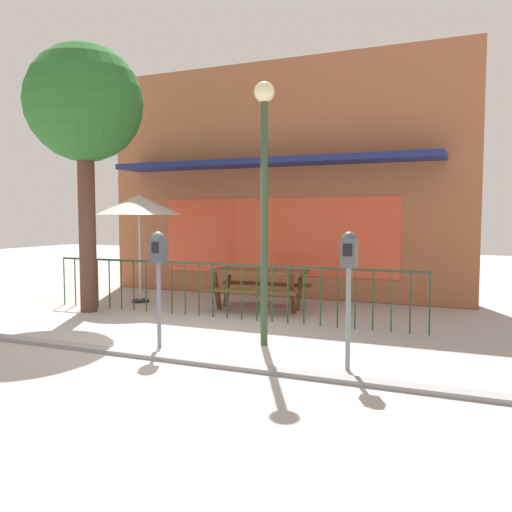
{
  "coord_description": "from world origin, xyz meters",
  "views": [
    {
      "loc": [
        4.23,
        -6.46,
        1.79
      ],
      "look_at": [
        0.52,
        2.2,
        1.08
      ],
      "focal_mm": 37.14,
      "sensor_mm": 36.0,
      "label": 1
    }
  ],
  "objects_px": {
    "picnic_table_left": "(258,278)",
    "parking_meter_near": "(158,258)",
    "parking_meter_far": "(349,264)",
    "street_lamp": "(264,173)",
    "patio_umbrella": "(139,205)",
    "street_tree": "(84,107)"
  },
  "relations": [
    {
      "from": "patio_umbrella",
      "to": "street_tree",
      "type": "xyz_separation_m",
      "value": [
        -0.24,
        -1.29,
        1.78
      ]
    },
    {
      "from": "parking_meter_near",
      "to": "street_tree",
      "type": "distance_m",
      "value": 4.2
    },
    {
      "from": "picnic_table_left",
      "to": "parking_meter_near",
      "type": "relative_size",
      "value": 1.21
    },
    {
      "from": "parking_meter_near",
      "to": "parking_meter_far",
      "type": "bearing_deg",
      "value": -0.35
    },
    {
      "from": "street_lamp",
      "to": "parking_meter_near",
      "type": "bearing_deg",
      "value": -150.16
    },
    {
      "from": "street_lamp",
      "to": "picnic_table_left",
      "type": "bearing_deg",
      "value": 114.54
    },
    {
      "from": "picnic_table_left",
      "to": "patio_umbrella",
      "type": "height_order",
      "value": "patio_umbrella"
    },
    {
      "from": "parking_meter_far",
      "to": "street_lamp",
      "type": "xyz_separation_m",
      "value": [
        -1.36,
        0.73,
        1.13
      ]
    },
    {
      "from": "parking_meter_near",
      "to": "street_tree",
      "type": "height_order",
      "value": "street_tree"
    },
    {
      "from": "parking_meter_near",
      "to": "street_lamp",
      "type": "relative_size",
      "value": 0.44
    },
    {
      "from": "picnic_table_left",
      "to": "street_lamp",
      "type": "relative_size",
      "value": 0.53
    },
    {
      "from": "street_lamp",
      "to": "street_tree",
      "type": "bearing_deg",
      "value": 164.59
    },
    {
      "from": "parking_meter_near",
      "to": "parking_meter_far",
      "type": "distance_m",
      "value": 2.61
    },
    {
      "from": "parking_meter_far",
      "to": "street_lamp",
      "type": "bearing_deg",
      "value": 151.61
    },
    {
      "from": "parking_meter_near",
      "to": "street_lamp",
      "type": "xyz_separation_m",
      "value": [
        1.25,
        0.72,
        1.16
      ]
    },
    {
      "from": "parking_meter_near",
      "to": "street_tree",
      "type": "bearing_deg",
      "value": 146.63
    },
    {
      "from": "street_tree",
      "to": "parking_meter_far",
      "type": "bearing_deg",
      "value": -18.91
    },
    {
      "from": "parking_meter_near",
      "to": "street_lamp",
      "type": "height_order",
      "value": "street_lamp"
    },
    {
      "from": "street_tree",
      "to": "street_lamp",
      "type": "height_order",
      "value": "street_tree"
    },
    {
      "from": "picnic_table_left",
      "to": "street_lamp",
      "type": "distance_m",
      "value": 3.26
    },
    {
      "from": "patio_umbrella",
      "to": "street_tree",
      "type": "bearing_deg",
      "value": -100.65
    },
    {
      "from": "parking_meter_far",
      "to": "patio_umbrella",
      "type": "bearing_deg",
      "value": 148.61
    }
  ]
}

